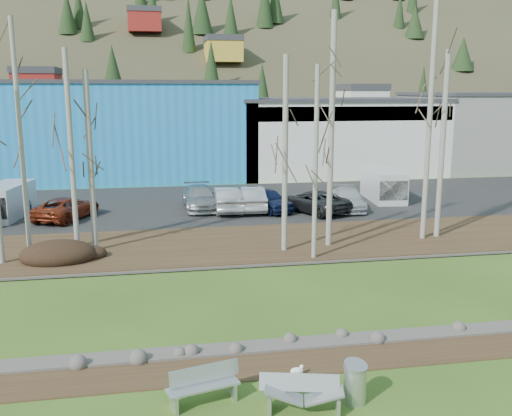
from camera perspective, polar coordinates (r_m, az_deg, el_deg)
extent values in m
plane|color=#344D18|center=(15.09, 8.49, -18.29)|extent=(200.00, 200.00, 0.00)
cube|color=#382616|center=(16.84, 6.15, -14.80)|extent=(80.00, 1.80, 0.03)
cube|color=#382616|center=(28.19, -0.92, -3.59)|extent=(80.00, 7.00, 0.15)
cube|color=black|center=(38.32, -3.46, 0.49)|extent=(80.00, 14.00, 0.14)
cube|color=#187DCC|center=(51.48, -12.10, 7.54)|extent=(20.00, 12.00, 8.00)
cube|color=#333338|center=(51.36, -12.30, 12.16)|extent=(20.40, 12.24, 0.30)
cube|color=silver|center=(54.05, 7.52, 7.08)|extent=(18.00, 12.00, 6.50)
cube|color=#333338|center=(53.89, 7.61, 10.69)|extent=(18.36, 12.24, 0.30)
cube|color=navy|center=(48.33, 9.73, 9.27)|extent=(17.64, 0.20, 1.20)
cube|color=gray|center=(60.82, 22.16, 7.07)|extent=(14.00, 12.00, 7.00)
cube|color=#333338|center=(60.69, 22.42, 10.50)|extent=(14.28, 12.24, 0.30)
cube|color=#B9BCBE|center=(14.48, -8.23, -18.66)|extent=(0.21, 0.55, 0.44)
cube|color=#B9BCBE|center=(14.90, -2.46, -17.61)|extent=(0.21, 0.55, 0.44)
cube|color=#B9BCBE|center=(14.64, -5.18, -16.10)|extent=(1.76, 0.56, 0.40)
cube|color=#B9BCBE|center=(14.56, -5.31, -17.36)|extent=(1.86, 0.93, 0.05)
cube|color=#B9BCBE|center=(14.35, 1.41, -18.78)|extent=(0.22, 0.59, 0.47)
cube|color=#B9BCBE|center=(14.39, 8.16, -18.80)|extent=(0.22, 0.59, 0.47)
cube|color=#B9BCBE|center=(14.32, 4.35, -17.00)|extent=(1.92, 0.66, 0.42)
cube|color=#95989B|center=(14.24, 2.77, -18.14)|extent=(1.03, 0.74, 0.35)
cube|color=#95989B|center=(14.27, 6.84, -18.15)|extent=(1.03, 0.74, 0.35)
cylinder|color=#B9BCBE|center=(14.74, 9.85, -16.98)|extent=(0.73, 0.73, 0.96)
cylinder|color=gold|center=(15.86, 4.01, -16.38)|extent=(0.01, 0.01, 0.10)
cylinder|color=gold|center=(15.92, 3.96, -16.28)|extent=(0.01, 0.01, 0.10)
ellipsoid|color=white|center=(15.84, 4.10, -15.96)|extent=(0.36, 0.20, 0.20)
cube|color=gray|center=(15.83, 4.11, -15.83)|extent=(0.24, 0.17, 0.02)
sphere|color=white|center=(15.88, 4.59, -15.53)|extent=(0.11, 0.11, 0.11)
cone|color=gold|center=(15.91, 4.82, -15.47)|extent=(0.07, 0.05, 0.03)
ellipsoid|color=black|center=(26.67, -19.19, -4.26)|extent=(3.32, 2.34, 0.65)
cylinder|color=#A5A096|center=(27.02, -22.47, 6.25)|extent=(0.21, 0.21, 10.42)
cylinder|color=#A5A096|center=(27.09, -16.22, 4.41)|extent=(0.27, 0.27, 8.28)
cylinder|color=#A5A096|center=(26.61, -17.97, 5.14)|extent=(0.24, 0.24, 9.16)
cylinder|color=#A5A096|center=(26.05, 2.93, 5.29)|extent=(0.25, 0.25, 8.92)
cylinder|color=#A5A096|center=(24.96, 5.98, 4.41)|extent=(0.21, 0.21, 8.44)
cylinder|color=#A5A096|center=(27.04, 7.54, 7.54)|extent=(0.27, 0.27, 10.89)
cylinder|color=#A5A096|center=(30.02, 18.13, 5.94)|extent=(0.27, 0.27, 9.30)
cylinder|color=#A5A096|center=(29.31, 16.95, 8.18)|extent=(0.26, 0.26, 11.63)
imported|color=maroon|center=(34.94, -18.42, 0.01)|extent=(3.91, 5.16, 1.30)
imported|color=gray|center=(36.15, -5.64, 1.03)|extent=(2.04, 4.92, 1.42)
imported|color=#141E43|center=(35.33, 1.08, 0.85)|extent=(3.20, 4.55, 1.44)
imported|color=#B4B4B6|center=(35.55, -0.65, 0.99)|extent=(1.78, 4.68, 1.53)
imported|color=#272729|center=(35.20, 5.82, 0.70)|extent=(4.13, 5.44, 1.37)
imported|color=silver|center=(36.29, 9.16, 0.89)|extent=(2.58, 4.75, 1.31)
imported|color=#B4B4B6|center=(35.35, -2.87, 0.92)|extent=(1.78, 4.68, 1.53)
cube|color=white|center=(39.89, 12.61, 2.28)|extent=(2.45, 4.89, 2.06)
cube|color=black|center=(38.14, 13.41, 1.81)|extent=(1.96, 1.17, 1.28)
cube|color=silver|center=(36.58, -23.64, 0.65)|extent=(2.58, 4.74, 1.97)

